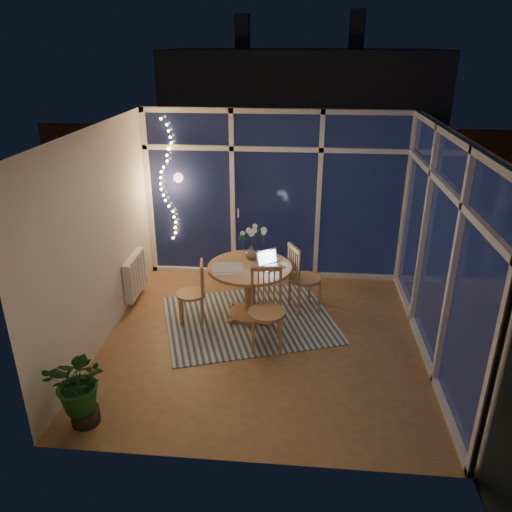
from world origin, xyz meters
name	(u,v)px	position (x,y,z in m)	size (l,w,h in m)	color
floor	(265,340)	(0.00, 0.00, 0.00)	(4.00, 4.00, 0.00)	brown
ceiling	(267,131)	(0.00, 0.00, 2.60)	(4.00, 4.00, 0.00)	white
wall_back	(276,196)	(0.00, 2.00, 1.30)	(4.00, 0.04, 2.60)	silver
wall_front	(247,339)	(0.00, -2.00, 1.30)	(4.00, 0.04, 2.60)	silver
wall_left	(99,239)	(-2.00, 0.00, 1.30)	(0.04, 4.00, 2.60)	silver
wall_right	(443,251)	(2.00, 0.00, 1.30)	(0.04, 4.00, 2.60)	silver
window_wall_back	(275,197)	(0.00, 1.96, 1.30)	(4.00, 0.10, 2.60)	white
window_wall_right	(439,251)	(1.96, 0.00, 1.30)	(0.10, 4.00, 2.60)	white
radiator	(135,275)	(-1.94, 0.90, 0.40)	(0.10, 0.70, 0.58)	silver
fairy_lights	(167,181)	(-1.65, 1.88, 1.52)	(0.24, 0.10, 1.85)	#FDC165
garden_patio	(305,218)	(0.50, 5.00, -0.06)	(12.00, 6.00, 0.10)	black
garden_fence	(284,169)	(0.00, 5.50, 0.90)	(11.00, 0.08, 1.80)	#3E2316
neighbour_roof	(302,94)	(0.30, 8.50, 2.20)	(7.00, 3.00, 2.20)	#32353C
garden_shrubs	(236,218)	(-0.80, 3.40, 0.45)	(0.90, 0.90, 0.90)	#163218
rug	(249,319)	(-0.25, 0.48, 0.01)	(2.21, 1.77, 0.01)	beige
dining_table	(250,291)	(-0.25, 0.58, 0.38)	(1.11, 1.11, 0.76)	#AE884E
chair_left	(191,292)	(-1.01, 0.37, 0.44)	(0.41, 0.41, 0.88)	#AE884E
chair_right	(305,277)	(0.48, 0.86, 0.49)	(0.46, 0.46, 0.99)	#AE884E
chair_front	(267,311)	(0.03, -0.15, 0.51)	(0.47, 0.47, 1.02)	#AE884E
laptop	(272,260)	(0.04, 0.55, 0.87)	(0.31, 0.27, 0.23)	#BBBBC0
flower_vase	(252,251)	(-0.25, 0.83, 0.86)	(0.20, 0.20, 0.21)	silver
bowl	(273,259)	(0.04, 0.78, 0.78)	(0.15, 0.15, 0.04)	white
newspapers	(229,268)	(-0.51, 0.47, 0.76)	(0.40, 0.31, 0.01)	beige
phone	(262,270)	(-0.08, 0.45, 0.76)	(0.10, 0.05, 0.01)	black
potted_plant	(81,391)	(-1.65, -1.64, 0.38)	(0.54, 0.47, 0.76)	#1A491A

